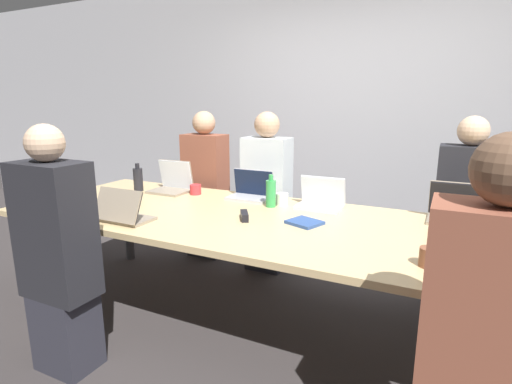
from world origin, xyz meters
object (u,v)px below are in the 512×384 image
at_px(cup_far_center, 282,199).
at_px(laptop_far_right, 455,210).
at_px(laptop_far_center, 321,199).
at_px(stapler, 244,216).
at_px(cup_far_right, 498,221).
at_px(laptop_far_midleft, 251,190).
at_px(laptop_near_left, 122,212).
at_px(bottle_far_left, 138,179).
at_px(cup_far_left, 195,189).
at_px(laptop_far_left, 173,183).
at_px(person_far_left, 206,187).
at_px(person_far_midleft, 267,195).
at_px(person_near_right, 484,356).
at_px(person_near_left, 58,257).
at_px(bottle_far_midleft, 271,193).
at_px(laptop_near_right, 491,267).
at_px(cup_near_right, 429,257).
at_px(person_far_right, 463,216).

distance_m(cup_far_center, laptop_far_right, 1.15).
relative_size(laptop_far_center, stapler, 2.18).
distance_m(cup_far_center, cup_far_right, 1.39).
bearing_deg(cup_far_right, laptop_far_midleft, 179.38).
relative_size(laptop_near_left, bottle_far_left, 1.43).
bearing_deg(cup_far_left, laptop_near_left, -88.56).
distance_m(laptop_far_center, stapler, 0.63).
xyz_separation_m(laptop_near_left, laptop_far_left, (-0.26, 0.85, 0.01)).
bearing_deg(cup_far_right, person_far_left, 169.85).
distance_m(person_far_midleft, person_near_right, 2.37).
distance_m(person_near_left, cup_far_left, 1.32).
distance_m(person_near_left, bottle_far_left, 1.33).
xyz_separation_m(laptop_far_midleft, person_near_left, (-0.47, -1.40, -0.14)).
distance_m(bottle_far_midleft, laptop_near_right, 1.53).
bearing_deg(bottle_far_midleft, cup_far_center, 49.40).
relative_size(laptop_near_left, person_near_left, 0.25).
distance_m(laptop_far_center, cup_far_center, 0.28).
relative_size(person_far_midleft, laptop_near_left, 4.12).
bearing_deg(cup_near_right, laptop_far_center, 133.58).
distance_m(person_far_left, cup_far_right, 2.43).
xyz_separation_m(laptop_far_left, bottle_far_left, (-0.28, -0.11, 0.03)).
distance_m(person_far_midleft, cup_far_right, 1.77).
xyz_separation_m(laptop_near_left, cup_far_right, (2.15, 0.91, -0.02)).
bearing_deg(person_near_right, person_far_midleft, -48.07).
height_order(laptop_far_midleft, person_far_right, person_far_right).
bearing_deg(person_near_left, cup_near_right, -162.66).
height_order(cup_near_right, laptop_far_left, laptop_far_left).
distance_m(bottle_far_midleft, person_near_right, 1.80).
distance_m(laptop_far_midleft, person_far_midleft, 0.38).
xyz_separation_m(cup_far_center, person_near_left, (-0.77, -1.30, -0.12)).
bearing_deg(cup_far_center, laptop_far_right, 5.78).
distance_m(laptop_far_center, laptop_far_right, 0.87).
bearing_deg(stapler, person_near_right, -65.01).
height_order(laptop_near_right, laptop_near_left, laptop_near_right).
height_order(cup_far_center, laptop_far_right, laptop_far_right).
relative_size(person_far_left, laptop_far_right, 4.39).
relative_size(bottle_far_midleft, person_near_left, 0.17).
xyz_separation_m(bottle_far_midleft, laptop_far_left, (-0.96, 0.09, -0.03)).
xyz_separation_m(person_far_left, cup_far_right, (2.39, -0.43, 0.10)).
bearing_deg(bottle_far_left, laptop_near_left, -54.07).
bearing_deg(person_far_left, bottle_far_midleft, -31.49).
bearing_deg(laptop_near_left, bottle_far_midleft, -132.65).
bearing_deg(bottle_far_midleft, cup_far_left, 173.11).
distance_m(cup_far_center, bottle_far_left, 1.30).
xyz_separation_m(laptop_far_midleft, laptop_far_left, (-0.71, -0.07, 0.01)).
relative_size(cup_far_center, person_near_right, 0.06).
bearing_deg(laptop_near_left, cup_near_right, -177.03).
bearing_deg(laptop_far_center, laptop_far_left, -177.86).
distance_m(laptop_far_midleft, laptop_far_center, 0.58).
relative_size(person_far_midleft, laptop_far_center, 4.29).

